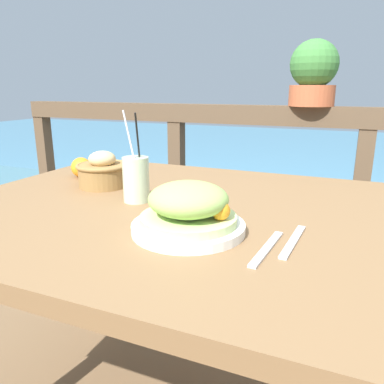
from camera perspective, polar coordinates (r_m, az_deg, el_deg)
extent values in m
cube|color=olive|center=(0.99, -1.25, -3.23)|extent=(1.27, 0.97, 0.04)
cube|color=olive|center=(1.75, -12.91, -8.39)|extent=(0.06, 0.06, 0.72)
cube|color=brown|center=(1.83, 10.84, 11.45)|extent=(2.80, 0.08, 0.09)
cube|color=brown|center=(2.57, -20.97, 0.80)|extent=(0.07, 0.07, 0.89)
cube|color=brown|center=(2.07, -2.27, -1.65)|extent=(0.07, 0.07, 0.89)
cube|color=brown|center=(1.89, 23.70, -4.69)|extent=(0.07, 0.07, 0.89)
cube|color=teal|center=(4.39, 17.36, 3.71)|extent=(12.00, 4.00, 0.41)
cylinder|color=white|center=(0.81, -0.56, -5.41)|extent=(0.25, 0.25, 0.02)
cylinder|color=#C6DB8E|center=(0.80, -0.56, -4.15)|extent=(0.21, 0.21, 0.02)
ellipsoid|color=#9EC660|center=(0.79, -0.57, -1.07)|extent=(0.17, 0.17, 0.07)
sphere|color=orange|center=(0.77, 4.39, -2.86)|extent=(0.04, 0.04, 0.04)
sphere|color=orange|center=(0.83, -5.05, -1.48)|extent=(0.04, 0.04, 0.04)
cylinder|color=beige|center=(1.02, -8.52, 1.91)|extent=(0.07, 0.07, 0.12)
cylinder|color=white|center=(1.00, -9.06, 6.04)|extent=(0.05, 0.01, 0.22)
cylinder|color=black|center=(1.01, -8.08, 6.02)|extent=(0.03, 0.07, 0.21)
cylinder|color=olive|center=(1.21, -13.37, 2.50)|extent=(0.15, 0.15, 0.07)
torus|color=olive|center=(1.20, -13.46, 3.94)|extent=(0.16, 0.16, 0.01)
ellipsoid|color=#DBB77A|center=(1.20, -13.53, 4.91)|extent=(0.08, 0.08, 0.05)
cylinder|color=#B75B38|center=(1.79, 17.76, 13.80)|extent=(0.20, 0.20, 0.09)
sphere|color=#3D7A38|center=(1.80, 18.12, 18.05)|extent=(0.21, 0.21, 0.21)
cube|color=silver|center=(0.74, 11.34, -8.41)|extent=(0.03, 0.18, 0.00)
cube|color=silver|center=(0.79, 15.15, -7.24)|extent=(0.03, 0.18, 0.00)
sphere|color=orange|center=(1.35, -16.53, 3.63)|extent=(0.07, 0.07, 0.07)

